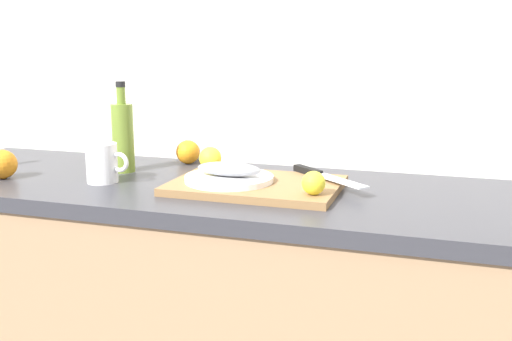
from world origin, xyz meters
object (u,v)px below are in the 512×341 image
Objects in this scene: lemon_0 at (210,158)px; coffee_mug_0 at (103,163)px; cutting_board at (256,185)px; white_plate at (229,178)px; orange_0 at (2,164)px; chef_knife at (319,174)px; fish_fillet at (229,169)px; olive_oil_bottle at (123,136)px.

lemon_0 is 0.30m from coffee_mug_0.
cutting_board is 1.86× the size of white_plate.
orange_0 reaches higher than cutting_board.
chef_knife is 0.59m from coffee_mug_0.
fish_fillet is 0.66× the size of olive_oil_bottle.
white_plate is 2.83× the size of orange_0.
coffee_mug_0 reaches higher than orange_0.
cutting_board is at bearing 14.37° from white_plate.
fish_fillet is at bearing 6.33° from coffee_mug_0.
coffee_mug_0 is (-0.57, -0.16, 0.03)m from chef_knife.
coffee_mug_0 reaches higher than chef_knife.
lemon_0 is at bearing 129.45° from white_plate.
coffee_mug_0 reaches higher than lemon_0.
chef_knife is at bearing 33.86° from cutting_board.
olive_oil_bottle is at bearing 97.47° from coffee_mug_0.
olive_oil_bottle is at bearing 164.48° from white_plate.
coffee_mug_0 is (-0.42, -0.06, 0.04)m from cutting_board.
cutting_board is 0.73m from orange_0.
fish_fillet reaches higher than chef_knife.
coffee_mug_0 is at bearing -123.64° from chef_knife.
chef_knife is (0.22, 0.12, 0.00)m from white_plate.
coffee_mug_0 is at bearing -173.67° from white_plate.
olive_oil_bottle is (-0.27, -0.03, 0.06)m from lemon_0.
olive_oil_bottle reaches higher than fish_fillet.
olive_oil_bottle reaches higher than coffee_mug_0.
chef_knife is 0.60m from olive_oil_bottle.
lemon_0 reaches higher than cutting_board.
orange_0 is at bearing -158.51° from lemon_0.
orange_0 is (-0.65, -0.09, 0.01)m from white_plate.
olive_oil_bottle is at bearing 168.98° from cutting_board.
olive_oil_bottle is (-0.37, 0.10, 0.06)m from fish_fillet.
coffee_mug_0 is (-0.36, -0.04, 0.03)m from white_plate.
lemon_0 is 0.27m from olive_oil_bottle.
white_plate is at bearing 90.00° from fish_fillet.
coffee_mug_0 is at bearing 8.89° from orange_0.
lemon_0 reaches higher than chef_knife.
white_plate is 0.40m from olive_oil_bottle.
white_plate is 0.17m from lemon_0.
orange_0 is (-0.28, -0.19, -0.07)m from olive_oil_bottle.
lemon_0 is 0.78× the size of orange_0.
olive_oil_bottle is at bearing 164.48° from fish_fillet.
olive_oil_bottle reaches higher than white_plate.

